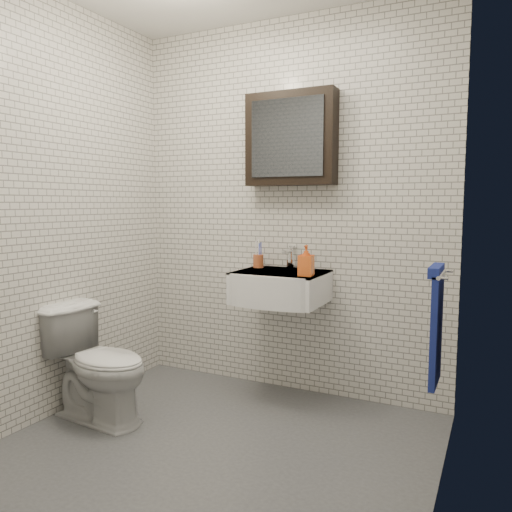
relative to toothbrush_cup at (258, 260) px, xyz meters
name	(u,v)px	position (x,y,z in m)	size (l,w,h in m)	color
ground	(213,449)	(0.16, -0.89, -0.89)	(2.20, 2.00, 0.01)	#46484D
room_shell	(210,166)	(0.16, -0.89, 0.57)	(2.22, 2.02, 2.51)	silver
washbasin	(278,287)	(0.21, -0.15, -0.14)	(0.55, 0.50, 0.20)	white
faucet	(290,258)	(0.21, 0.04, 0.02)	(0.06, 0.20, 0.15)	silver
mirror_cabinet	(291,139)	(0.21, 0.04, 0.80)	(0.60, 0.15, 0.60)	black
towel_rail	(437,320)	(1.21, -0.54, -0.17)	(0.09, 0.30, 0.58)	silver
toothbrush_cup	(258,260)	(0.00, 0.00, 0.00)	(0.07, 0.07, 0.19)	#AB512A
soap_bottle	(306,261)	(0.43, -0.23, 0.04)	(0.08, 0.09, 0.19)	#E94918
toilet	(98,363)	(-0.64, -0.86, -0.56)	(0.38, 0.67, 0.68)	white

